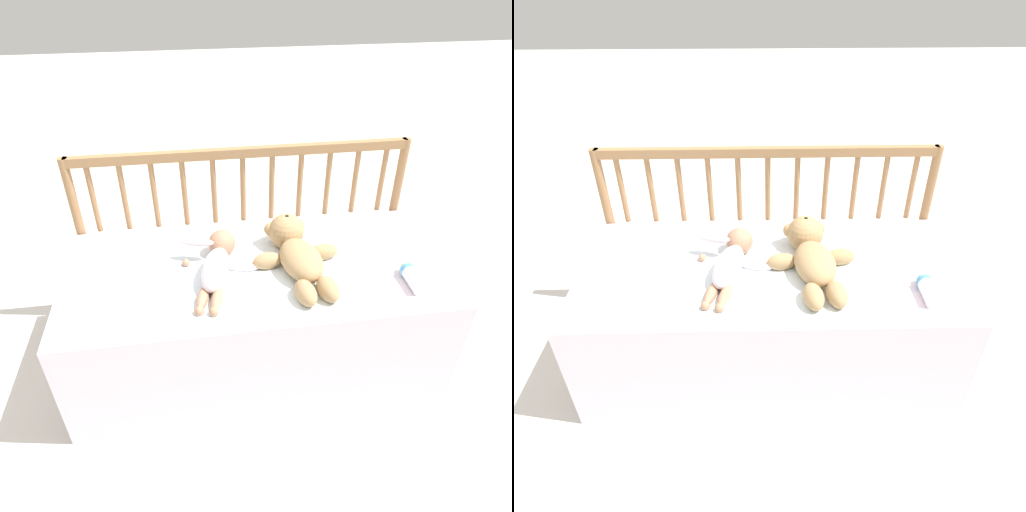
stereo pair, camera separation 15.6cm
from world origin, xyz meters
The scene contains 7 objects.
ground_plane centered at (0.00, 0.00, 0.00)m, with size 12.00×12.00×0.00m, color silver.
crib_mattress centered at (0.00, 0.00, 0.22)m, with size 1.33×0.62×0.44m.
crib_rail centered at (0.00, 0.34, 0.54)m, with size 1.33×0.04×0.75m.
blanket centered at (0.01, -0.04, 0.44)m, with size 0.82×0.51×0.01m.
teddy_bear centered at (0.15, 0.00, 0.49)m, with size 0.32×0.44×0.13m.
baby centered at (-0.13, -0.01, 0.48)m, with size 0.27×0.39×0.10m.
baby_bottle centered at (0.51, -0.16, 0.46)m, with size 0.05×0.14×0.05m.
Camera 2 is at (-0.03, -1.29, 1.40)m, focal length 32.00 mm.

